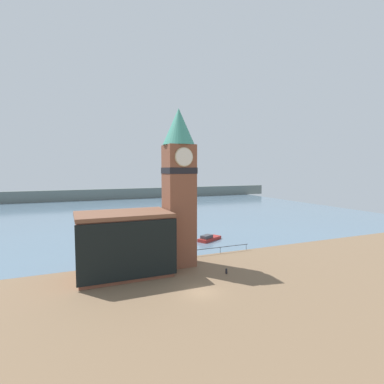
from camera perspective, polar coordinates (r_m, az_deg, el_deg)
ground_plane at (r=37.32m, az=1.78°, el=-18.54°), size 160.00×160.00×0.00m
water at (r=107.00m, az=-14.98°, el=-3.50°), size 160.00×120.00×0.00m
far_shoreline at (r=146.23m, az=-17.16°, el=-0.46°), size 180.00×3.00×5.00m
pier_railing at (r=52.69m, az=5.42°, el=-10.53°), size 11.12×0.08×1.09m
clock_tower at (r=44.78m, az=-2.50°, el=1.72°), size 4.76×4.76×23.44m
pier_building at (r=42.75m, az=-12.86°, el=-9.52°), size 12.67×7.89×8.63m
boat_near at (r=61.48m, az=3.24°, el=-8.80°), size 5.83×4.36×1.26m
mooring_bollard_near at (r=43.29m, az=6.57°, el=-14.69°), size 0.30×0.30×0.73m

